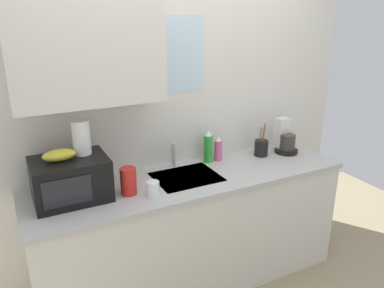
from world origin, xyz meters
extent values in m
cube|color=silver|center=(0.00, 0.35, 1.25)|extent=(3.09, 0.10, 2.50)
cube|color=silver|center=(-0.64, 0.14, 1.79)|extent=(0.91, 0.32, 0.62)
cube|color=silver|center=(-0.03, 0.31, 1.73)|extent=(0.56, 0.02, 0.55)
cube|color=silver|center=(0.00, 0.00, 0.43)|extent=(2.29, 0.60, 0.86)
cube|color=#B7B7B2|center=(0.00, 0.00, 0.88)|extent=(2.32, 0.63, 0.03)
cube|color=#9EA0A5|center=(-0.03, 0.02, 0.83)|extent=(0.46, 0.38, 0.14)
cylinder|color=#B2B5BA|center=(-0.03, 0.24, 0.99)|extent=(0.03, 0.03, 0.19)
cube|color=black|center=(-0.83, 0.05, 1.04)|extent=(0.46, 0.34, 0.27)
cube|color=black|center=(-0.88, -0.12, 1.04)|extent=(0.28, 0.01, 0.17)
ellipsoid|color=gold|center=(-0.88, 0.05, 1.20)|extent=(0.20, 0.11, 0.07)
cylinder|color=white|center=(-0.73, 0.10, 1.28)|extent=(0.11, 0.11, 0.22)
cylinder|color=black|center=(0.93, 0.08, 0.92)|extent=(0.19, 0.19, 0.03)
cylinder|color=#3F332D|center=(0.93, 0.07, 1.00)|extent=(0.12, 0.12, 0.13)
cube|color=silver|center=(0.93, 0.15, 1.05)|extent=(0.11, 0.09, 0.26)
cylinder|color=green|center=(0.25, 0.20, 1.01)|extent=(0.07, 0.07, 0.22)
cone|color=white|center=(0.25, 0.20, 1.13)|extent=(0.05, 0.05, 0.04)
cylinder|color=#E55999|center=(0.33, 0.20, 0.98)|extent=(0.06, 0.06, 0.16)
cone|color=white|center=(0.33, 0.20, 1.08)|extent=(0.05, 0.05, 0.04)
cylinder|color=red|center=(-0.49, -0.05, 0.99)|extent=(0.10, 0.10, 0.18)
cylinder|color=white|center=(-0.35, -0.14, 0.95)|extent=(0.08, 0.08, 0.09)
cylinder|color=black|center=(0.70, 0.12, 0.97)|extent=(0.11, 0.11, 0.13)
cylinder|color=olive|center=(0.68, 0.12, 1.04)|extent=(0.03, 0.02, 0.20)
cylinder|color=olive|center=(0.71, 0.13, 1.05)|extent=(0.03, 0.02, 0.23)
cylinder|color=olive|center=(0.70, 0.10, 1.05)|extent=(0.02, 0.03, 0.23)
camera|label=1|loc=(-1.15, -2.24, 2.04)|focal=35.94mm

